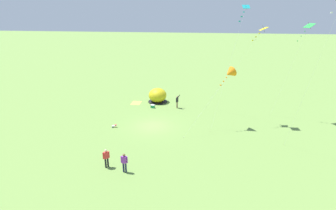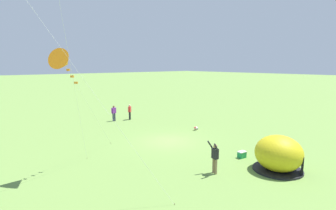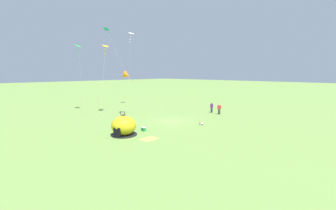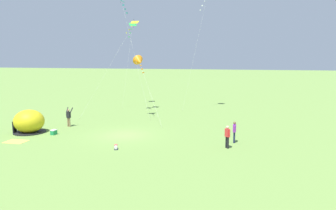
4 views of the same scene
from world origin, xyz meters
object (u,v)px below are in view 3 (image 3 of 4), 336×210
Objects in this scene: person_with_toddler at (123,119)px; kite_green at (78,48)px; kite_yellow at (105,48)px; kite_teal at (108,33)px; popup_tent at (124,126)px; kite_orange at (127,75)px; cooler_box at (144,129)px; kite_white at (131,36)px; toddler_crawling at (201,124)px; person_far_back at (219,109)px; person_center_field at (212,107)px.

person_with_toddler is 0.16× the size of kite_green.
kite_green reaches higher than kite_yellow.
kite_teal is (-0.48, -1.87, 2.07)m from kite_yellow.
popup_tent is 13.13m from kite_orange.
kite_teal is (2.55, 10.89, 12.35)m from cooler_box.
kite_yellow is (3.47, 9.39, 9.50)m from person_with_toddler.
person_with_toddler is 21.95m from kite_white.
kite_orange is 0.48× the size of kite_white.
kite_teal is at bearing 64.28° from popup_tent.
toddler_crawling is 19.21m from kite_teal.
person_with_toddler is (-15.57, 4.21, 0.03)m from person_far_back.
cooler_box is 15.63m from person_center_field.
kite_orange is (-10.33, 10.52, 5.34)m from person_far_back.
kite_green is at bearing 126.56° from person_far_back.
kite_green is at bearing 78.41° from popup_tent.
popup_tent is 5.10× the size of toddler_crawling.
popup_tent is 0.25× the size of kite_yellow.
kite_teal is at bearing 136.99° from person_far_back.
kite_green is (-1.95, 5.35, 0.29)m from kite_yellow.
person_with_toddler is 0.17× the size of kite_yellow.
popup_tent reaches higher than cooler_box.
kite_yellow is 0.84× the size of kite_teal.
kite_teal reaches higher than toddler_crawling.
kite_green is (-6.03, 21.17, 10.61)m from toddler_crawling.
kite_yellow is (3.03, 12.76, 10.28)m from cooler_box.
kite_green is (1.08, 18.10, 10.57)m from cooler_box.
person_center_field is 0.15× the size of kite_green.
person_far_back is (-0.46, -1.73, 0.00)m from person_center_field.
kite_orange is at bearing 100.25° from toddler_crawling.
popup_tent is 0.40× the size of kite_orange.
toddler_crawling is at bearing -79.75° from kite_orange.
kite_orange is (-10.79, 8.79, 5.34)m from person_center_field.
person_far_back is (15.13, -0.84, 0.74)m from cooler_box.
kite_orange reaches higher than person_with_toddler.
kite_white reaches higher than kite_green.
person_center_field is 0.25× the size of kite_orange.
kite_green is at bearing 113.84° from kite_orange.
person_with_toddler is at bearing -111.71° from kite_teal.
kite_teal is (-2.25, 1.21, 6.27)m from kite_orange.
kite_green is at bearing 172.99° from kite_white.
popup_tent is 10.27m from toddler_crawling.
person_center_field is 20.12m from kite_teal.
toddler_crawling is 0.32× the size of person_far_back.
person_with_toddler is (2.15, 3.15, 0.00)m from popup_tent.
person_far_back is 20.75m from kite_teal.
toddler_crawling is 8.36m from person_far_back.
kite_white is (11.21, 16.86, 13.58)m from cooler_box.
kite_green is at bearing 101.55° from kite_teal.
person_center_field is 14.90m from kite_orange.
kite_teal is at bearing 142.50° from person_center_field.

